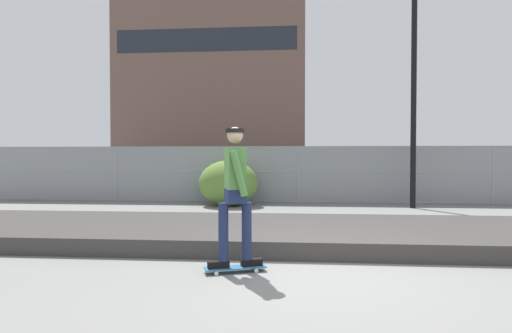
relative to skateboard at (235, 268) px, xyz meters
name	(u,v)px	position (x,y,z in m)	size (l,w,h in m)	color
ground_plane	(309,272)	(0.96, 0.08, -0.06)	(120.00, 120.00, 0.00)	slate
gravel_berm	(304,233)	(0.96, 2.08, 0.08)	(17.02, 3.00, 0.28)	#3D3A38
skateboard	(235,268)	(0.00, 0.00, 0.00)	(0.82, 0.45, 0.07)	#2D608C
skater	(235,187)	(0.00, 0.00, 1.05)	(0.71, 0.62, 1.82)	black
chain_fence	(298,175)	(0.96, 7.89, 0.88)	(24.21, 0.06, 1.85)	gray
street_lamp	(414,48)	(4.32, 7.00, 4.62)	(0.44, 0.44, 7.64)	black
parked_car_near	(234,172)	(-1.68, 11.93, 0.78)	(4.41, 1.96, 1.66)	black
parked_car_mid	(402,173)	(5.31, 11.80, 0.78)	(4.55, 2.25, 1.66)	maroon
library_building	(215,76)	(-8.41, 44.20, 11.39)	(21.48, 11.93, 22.90)	brown
shrub_left	(228,183)	(-1.17, 7.06, 0.64)	(1.81, 1.48, 1.40)	#567A33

